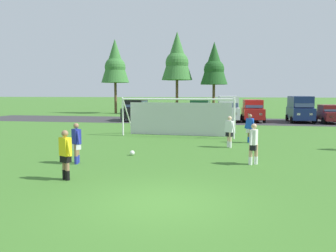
# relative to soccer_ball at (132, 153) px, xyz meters

# --- Properties ---
(ground_plane) EXTENTS (400.00, 400.00, 0.00)m
(ground_plane) POSITION_rel_soccer_ball_xyz_m (2.68, 8.59, -0.11)
(ground_plane) COLOR #3D7028
(parking_lot_strip) EXTENTS (52.00, 8.40, 0.01)m
(parking_lot_strip) POSITION_rel_soccer_ball_xyz_m (2.68, 20.15, -0.11)
(parking_lot_strip) COLOR #333335
(parking_lot_strip) RESTS_ON ground
(soccer_ball) EXTENTS (0.22, 0.22, 0.22)m
(soccer_ball) POSITION_rel_soccer_ball_xyz_m (0.00, 0.00, 0.00)
(soccer_ball) COLOR white
(soccer_ball) RESTS_ON ground
(soccer_goal) EXTENTS (7.52, 2.36, 2.57)m
(soccer_goal) POSITION_rel_soccer_ball_xyz_m (0.98, 7.55, 1.18)
(soccer_goal) COLOR white
(soccer_goal) RESTS_ON ground
(referee) EXTENTS (0.65, 0.50, 1.64)m
(referee) POSITION_rel_soccer_ball_xyz_m (-0.88, -4.65, 0.71)
(referee) COLOR #936B4C
(referee) RESTS_ON ground
(player_midfield_center) EXTENTS (0.39, 0.70, 1.64)m
(player_midfield_center) POSITION_rel_soccer_ball_xyz_m (5.32, -1.06, 0.71)
(player_midfield_center) COLOR tan
(player_midfield_center) RESTS_ON ground
(player_defender_far) EXTENTS (0.62, 0.53, 1.64)m
(player_defender_far) POSITION_rel_soccer_ball_xyz_m (5.47, 5.05, 0.71)
(player_defender_far) COLOR #936B4C
(player_defender_far) RESTS_ON ground
(player_winger_left) EXTENTS (0.61, 0.55, 1.64)m
(player_winger_left) POSITION_rel_soccer_ball_xyz_m (4.34, 3.12, 0.71)
(player_winger_left) COLOR beige
(player_winger_left) RESTS_ON ground
(player_winger_right) EXTENTS (0.58, 0.58, 1.64)m
(player_winger_right) POSITION_rel_soccer_ball_xyz_m (-1.68, -2.16, 0.71)
(player_winger_right) COLOR #936B4C
(player_winger_right) RESTS_ON ground
(parked_car_slot_far_left) EXTENTS (2.19, 4.63, 2.16)m
(parked_car_slot_far_left) POSITION_rel_soccer_ball_xyz_m (-5.32, 19.30, 1.00)
(parked_car_slot_far_left) COLOR black
(parked_car_slot_far_left) RESTS_ON ground
(parked_car_slot_left) EXTENTS (2.04, 4.20, 1.72)m
(parked_car_slot_left) POSITION_rel_soccer_ball_xyz_m (-2.39, 20.98, 0.77)
(parked_car_slot_left) COLOR tan
(parked_car_slot_left) RESTS_ON ground
(parked_car_slot_center_left) EXTENTS (2.24, 4.65, 2.16)m
(parked_car_slot_center_left) POSITION_rel_soccer_ball_xyz_m (1.28, 20.00, 1.00)
(parked_car_slot_center_left) COLOR #194C2D
(parked_car_slot_center_left) RESTS_ON ground
(parked_car_slot_center) EXTENTS (2.46, 4.93, 2.52)m
(parked_car_slot_center) POSITION_rel_soccer_ball_xyz_m (4.05, 19.67, 1.23)
(parked_car_slot_center) COLOR silver
(parked_car_slot_center) RESTS_ON ground
(parked_car_slot_center_right) EXTENTS (2.27, 4.67, 2.16)m
(parked_car_slot_center_right) POSITION_rel_soccer_ball_xyz_m (6.49, 20.14, 1.00)
(parked_car_slot_center_right) COLOR red
(parked_car_slot_center_right) RESTS_ON ground
(parked_car_slot_right) EXTENTS (2.23, 4.82, 2.52)m
(parked_car_slot_right) POSITION_rel_soccer_ball_xyz_m (10.98, 20.18, 1.23)
(parked_car_slot_right) COLOR navy
(parked_car_slot_right) RESTS_ON ground
(parked_car_slot_far_right) EXTENTS (2.16, 4.26, 1.72)m
(parked_car_slot_far_right) POSITION_rel_soccer_ball_xyz_m (13.53, 19.55, 0.77)
(parked_car_slot_far_right) COLOR maroon
(parked_car_slot_far_right) RESTS_ON ground
(tree_left_edge) EXTENTS (3.86, 3.86, 10.28)m
(tree_left_edge) POSITION_rel_soccer_ball_xyz_m (-11.62, 30.96, 6.96)
(tree_left_edge) COLOR brown
(tree_left_edge) RESTS_ON ground
(tree_mid_left) EXTENTS (4.12, 4.12, 10.98)m
(tree_mid_left) POSITION_rel_soccer_ball_xyz_m (-2.87, 30.75, 7.44)
(tree_mid_left) COLOR brown
(tree_mid_left) RESTS_ON ground
(tree_center_back) EXTENTS (3.56, 3.56, 9.49)m
(tree_center_back) POSITION_rel_soccer_ball_xyz_m (2.06, 30.66, 6.41)
(tree_center_back) COLOR brown
(tree_center_back) RESTS_ON ground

